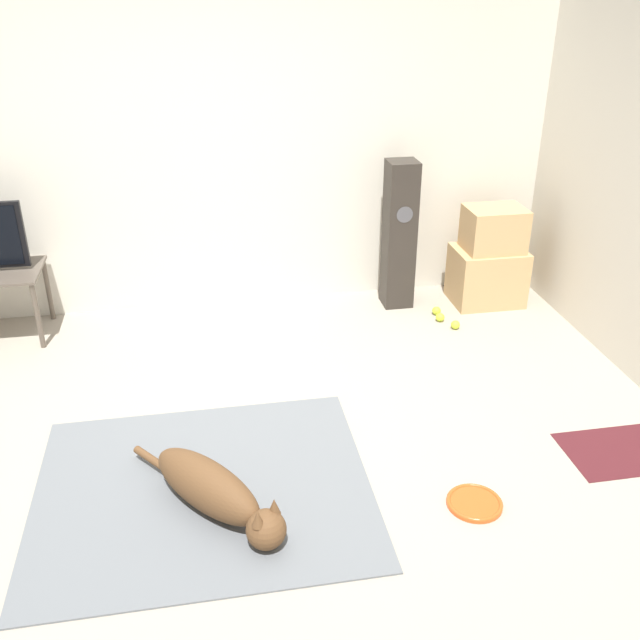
% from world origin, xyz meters
% --- Properties ---
extents(ground_plane, '(12.00, 12.00, 0.00)m').
position_xyz_m(ground_plane, '(0.00, 0.00, 0.00)').
color(ground_plane, '#9E9384').
extents(wall_back, '(8.00, 0.06, 2.55)m').
position_xyz_m(wall_back, '(0.00, 2.10, 1.27)').
color(wall_back, beige).
rests_on(wall_back, ground_plane).
extents(area_rug, '(1.71, 1.46, 0.01)m').
position_xyz_m(area_rug, '(-0.21, -0.20, 0.01)').
color(area_rug, slate).
rests_on(area_rug, ground_plane).
extents(dog, '(0.73, 0.88, 0.26)m').
position_xyz_m(dog, '(-0.15, -0.39, 0.14)').
color(dog, brown).
rests_on(dog, area_rug).
extents(frisbee, '(0.28, 0.28, 0.03)m').
position_xyz_m(frisbee, '(1.12, -0.55, 0.01)').
color(frisbee, '#DB511E').
rests_on(frisbee, ground_plane).
extents(cardboard_box_lower, '(0.54, 0.41, 0.44)m').
position_xyz_m(cardboard_box_lower, '(2.09, 1.72, 0.22)').
color(cardboard_box_lower, tan).
rests_on(cardboard_box_lower, ground_plane).
extents(cardboard_box_upper, '(0.44, 0.34, 0.33)m').
position_xyz_m(cardboard_box_upper, '(2.10, 1.71, 0.61)').
color(cardboard_box_upper, tan).
rests_on(cardboard_box_upper, cardboard_box_lower).
extents(floor_speaker, '(0.22, 0.23, 1.14)m').
position_xyz_m(floor_speaker, '(1.38, 1.80, 0.57)').
color(floor_speaker, '#2D2823').
rests_on(floor_speaker, ground_plane).
extents(tennis_ball_by_boxes, '(0.07, 0.07, 0.07)m').
position_xyz_m(tennis_ball_by_boxes, '(1.62, 1.43, 0.03)').
color(tennis_ball_by_boxes, '#C6E033').
rests_on(tennis_ball_by_boxes, ground_plane).
extents(tennis_ball_near_speaker, '(0.07, 0.07, 0.07)m').
position_xyz_m(tennis_ball_near_speaker, '(1.69, 1.29, 0.03)').
color(tennis_ball_near_speaker, '#C6E033').
rests_on(tennis_ball_near_speaker, ground_plane).
extents(tennis_ball_loose_on_carpet, '(0.07, 0.07, 0.07)m').
position_xyz_m(tennis_ball_loose_on_carpet, '(1.63, 1.55, 0.03)').
color(tennis_ball_loose_on_carpet, '#C6E033').
rests_on(tennis_ball_loose_on_carpet, ground_plane).
extents(door_mat, '(0.71, 0.44, 0.01)m').
position_xyz_m(door_mat, '(2.13, -0.29, 0.00)').
color(door_mat, '#47191E').
rests_on(door_mat, ground_plane).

